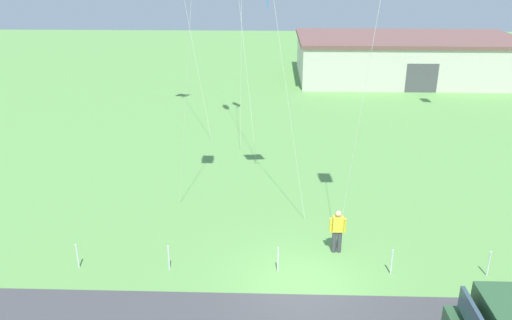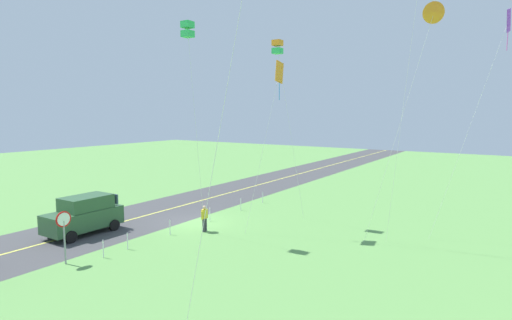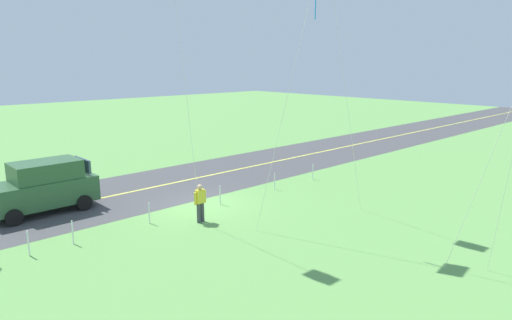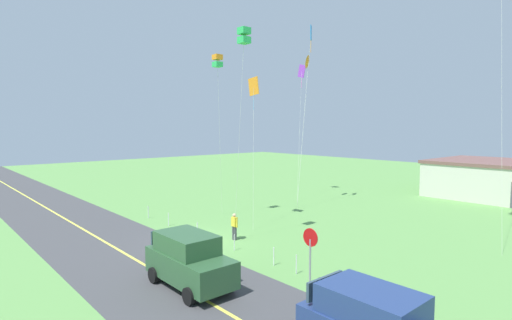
# 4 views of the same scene
# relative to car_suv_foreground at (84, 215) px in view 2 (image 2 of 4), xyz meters

# --- Properties ---
(ground_plane) EXTENTS (120.00, 120.00, 0.10)m
(ground_plane) POSITION_rel_car_suv_foreground_xyz_m (-5.50, 3.74, -1.20)
(ground_plane) COLOR #60994C
(asphalt_road) EXTENTS (120.00, 7.00, 0.00)m
(asphalt_road) POSITION_rel_car_suv_foreground_xyz_m (-5.50, -0.26, -1.15)
(asphalt_road) COLOR #424244
(asphalt_road) RESTS_ON ground
(road_centre_stripe) EXTENTS (120.00, 0.16, 0.00)m
(road_centre_stripe) POSITION_rel_car_suv_foreground_xyz_m (-5.50, -0.26, -1.15)
(road_centre_stripe) COLOR #E5E04C
(road_centre_stripe) RESTS_ON asphalt_road
(car_suv_foreground) EXTENTS (4.40, 2.12, 2.24)m
(car_suv_foreground) POSITION_rel_car_suv_foreground_xyz_m (0.00, 0.00, 0.00)
(car_suv_foreground) COLOR #2D5633
(car_suv_foreground) RESTS_ON ground
(stop_sign) EXTENTS (0.76, 0.08, 2.56)m
(stop_sign) POSITION_rel_car_suv_foreground_xyz_m (3.52, 3.64, 0.65)
(stop_sign) COLOR gray
(stop_sign) RESTS_ON ground
(person_adult_near) EXTENTS (0.58, 0.22, 1.60)m
(person_adult_near) POSITION_rel_car_suv_foreground_xyz_m (-4.20, 5.72, -0.29)
(person_adult_near) COLOR #3F3F47
(person_adult_near) RESTS_ON ground
(kite_red_low) EXTENTS (1.36, 0.56, 12.16)m
(kite_red_low) POSITION_rel_car_suv_foreground_xyz_m (-3.12, 5.61, 10.53)
(kite_red_low) COLOR silver
(kite_red_low) RESTS_ON ground
(kite_green_far) EXTENTS (2.08, 1.45, 10.16)m
(kite_green_far) POSITION_rel_car_suv_foreground_xyz_m (-6.68, 9.40, 8.16)
(kite_green_far) COLOR silver
(kite_green_far) RESTS_ON ground
(kite_pink_drift) EXTENTS (3.00, 3.20, 12.82)m
(kite_pink_drift) POSITION_rel_car_suv_foreground_xyz_m (-12.29, 20.43, 10.69)
(kite_pink_drift) COLOR silver
(kite_pink_drift) RESTS_ON ground
(kite_orange_near) EXTENTS (1.69, 1.62, 11.77)m
(kite_orange_near) POSITION_rel_car_suv_foreground_xyz_m (-8.93, 8.00, 10.14)
(kite_orange_near) COLOR silver
(kite_orange_near) RESTS_ON ground
(kite_cyan_top) EXTENTS (1.87, 3.40, 12.78)m
(kite_cyan_top) POSITION_rel_car_suv_foreground_xyz_m (-8.73, 17.31, 11.02)
(kite_cyan_top) COLOR silver
(kite_cyan_top) RESTS_ON ground
(fence_post_0) EXTENTS (0.05, 0.05, 0.90)m
(fence_post_0) POSITION_rel_car_suv_foreground_xyz_m (-12.85, 4.44, -0.70)
(fence_post_0) COLOR silver
(fence_post_0) RESTS_ON ground
(fence_post_1) EXTENTS (0.05, 0.05, 0.90)m
(fence_post_1) POSITION_rel_car_suv_foreground_xyz_m (-9.82, 4.44, -0.70)
(fence_post_1) COLOR silver
(fence_post_1) RESTS_ON ground
(fence_post_2) EXTENTS (0.05, 0.05, 0.90)m
(fence_post_2) POSITION_rel_car_suv_foreground_xyz_m (-6.25, 4.44, -0.70)
(fence_post_2) COLOR silver
(fence_post_2) RESTS_ON ground
(fence_post_3) EXTENTS (0.05, 0.05, 0.90)m
(fence_post_3) POSITION_rel_car_suv_foreground_xyz_m (-2.58, 4.44, -0.70)
(fence_post_3) COLOR silver
(fence_post_3) RESTS_ON ground
(fence_post_4) EXTENTS (0.05, 0.05, 0.90)m
(fence_post_4) POSITION_rel_car_suv_foreground_xyz_m (0.52, 4.44, -0.70)
(fence_post_4) COLOR silver
(fence_post_4) RESTS_ON ground
(fence_post_5) EXTENTS (0.05, 0.05, 0.90)m
(fence_post_5) POSITION_rel_car_suv_foreground_xyz_m (2.01, 4.44, -0.70)
(fence_post_5) COLOR silver
(fence_post_5) RESTS_ON ground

